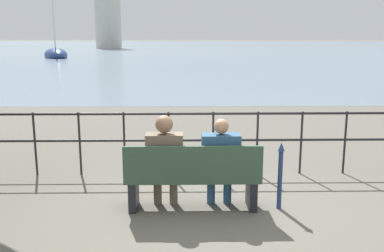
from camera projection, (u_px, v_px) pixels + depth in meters
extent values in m
plane|color=#605B51|center=(193.00, 208.00, 5.71)|extent=(1000.00, 1000.00, 0.00)
cube|color=slate|center=(184.00, 44.00, 161.00)|extent=(600.00, 300.00, 0.01)
cube|color=#334C38|center=(193.00, 177.00, 5.62)|extent=(1.76, 0.45, 0.05)
cube|color=#334C38|center=(193.00, 164.00, 5.37)|extent=(1.76, 0.04, 0.45)
cube|color=black|center=(134.00, 194.00, 5.65)|extent=(0.10, 0.41, 0.40)
cube|color=black|center=(251.00, 193.00, 5.68)|extent=(0.10, 0.41, 0.40)
cylinder|color=brown|center=(158.00, 188.00, 5.81)|extent=(0.11, 0.11, 0.45)
cylinder|color=brown|center=(174.00, 188.00, 5.81)|extent=(0.11, 0.11, 0.45)
cube|color=brown|center=(165.00, 170.00, 5.67)|extent=(0.41, 0.26, 0.14)
cube|color=brown|center=(165.00, 155.00, 5.53)|extent=(0.48, 0.24, 0.57)
sphere|color=#846047|center=(164.00, 124.00, 5.45)|extent=(0.23, 0.23, 0.23)
cylinder|color=navy|center=(211.00, 188.00, 5.82)|extent=(0.11, 0.11, 0.45)
cylinder|color=navy|center=(227.00, 187.00, 5.82)|extent=(0.11, 0.11, 0.45)
cube|color=navy|center=(220.00, 170.00, 5.68)|extent=(0.42, 0.26, 0.14)
cube|color=navy|center=(221.00, 155.00, 5.55)|extent=(0.50, 0.24, 0.56)
sphere|color=#A87A5B|center=(221.00, 126.00, 5.47)|extent=(0.19, 0.19, 0.19)
cylinder|color=black|center=(35.00, 144.00, 6.97)|extent=(0.04, 0.04, 1.05)
cylinder|color=black|center=(80.00, 144.00, 6.98)|extent=(0.04, 0.04, 1.05)
cylinder|color=black|center=(124.00, 144.00, 7.00)|extent=(0.04, 0.04, 1.05)
cylinder|color=black|center=(169.00, 144.00, 7.01)|extent=(0.04, 0.04, 1.05)
cylinder|color=black|center=(213.00, 143.00, 7.02)|extent=(0.04, 0.04, 1.05)
cylinder|color=black|center=(257.00, 143.00, 7.04)|extent=(0.04, 0.04, 1.05)
cylinder|color=black|center=(301.00, 143.00, 7.05)|extent=(0.04, 0.04, 1.05)
cylinder|color=black|center=(345.00, 143.00, 7.06)|extent=(0.04, 0.04, 1.05)
cylinder|color=black|center=(191.00, 114.00, 6.92)|extent=(10.92, 0.04, 0.04)
cylinder|color=black|center=(191.00, 140.00, 7.01)|extent=(10.92, 0.04, 0.04)
cylinder|color=navy|center=(280.00, 180.00, 5.60)|extent=(0.06, 0.06, 0.79)
cone|color=navy|center=(281.00, 147.00, 5.51)|extent=(0.09, 0.09, 0.11)
ellipsoid|color=navy|center=(56.00, 55.00, 48.86)|extent=(4.75, 6.94, 1.60)
cylinder|color=beige|center=(108.00, 9.00, 91.72)|extent=(5.54, 5.54, 16.62)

